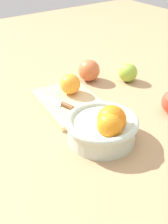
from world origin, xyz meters
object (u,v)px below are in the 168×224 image
at_px(bowl, 104,127).
at_px(orange_on_board, 70,84).
at_px(knife, 60,103).
at_px(cutting_board, 70,102).
at_px(apple_front_right, 128,73).
at_px(apple_front_right_2, 89,70).

relative_size(bowl, orange_on_board, 2.86).
bearing_deg(knife, cutting_board, -84.88).
height_order(cutting_board, apple_front_right, apple_front_right).
height_order(knife, apple_front_right, apple_front_right).
bearing_deg(cutting_board, apple_front_right, -86.23).
distance_m(bowl, knife, 0.20).
distance_m(cutting_board, knife, 0.04).
height_order(orange_on_board, knife, orange_on_board).
relative_size(cutting_board, knife, 1.62).
bearing_deg(apple_front_right, cutting_board, 93.77).
bearing_deg(knife, orange_on_board, -59.01).
distance_m(cutting_board, orange_on_board, 0.06).
bearing_deg(knife, apple_front_right, -86.05).
bearing_deg(cutting_board, knife, 95.12).
relative_size(orange_on_board, knife, 0.44).
height_order(bowl, apple_front_right, bowl).
relative_size(orange_on_board, apple_front_right, 0.98).
distance_m(orange_on_board, apple_front_right_2, 0.15).
bearing_deg(orange_on_board, cutting_board, 144.29).
distance_m(cutting_board, apple_front_right, 0.27).
distance_m(cutting_board, apple_front_right_2, 0.19).
height_order(bowl, apple_front_right_2, bowl).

